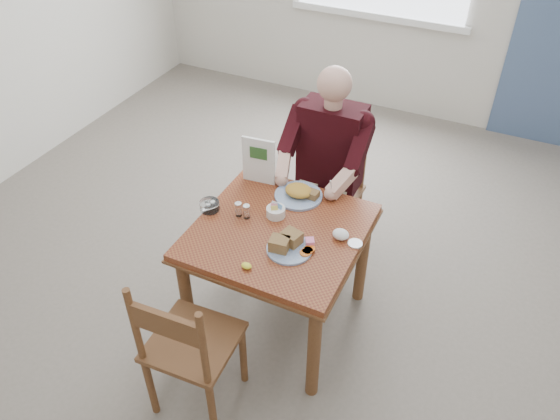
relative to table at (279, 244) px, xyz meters
The scene contains 14 objects.
floor 0.64m from the table, ahead, with size 6.00×6.00×0.00m, color #675F53.
lemon_wedge 0.37m from the table, 92.29° to the right, with size 0.06×0.04×0.03m, color yellow.
napkin 0.37m from the table, 11.93° to the left, with size 0.09×0.07×0.06m, color white.
metal_dish 0.44m from the table, ahead, with size 0.08×0.08×0.01m, color silver.
table is the anchor object (origin of this frame).
chair_far 0.81m from the table, 90.00° to the left, with size 0.42×0.42×0.95m.
chair_near 0.75m from the table, 101.75° to the right, with size 0.44×0.44×0.95m.
diner 0.73m from the table, 90.00° to the left, with size 0.53×0.56×1.39m.
near_plate 0.22m from the table, 46.65° to the right, with size 0.26×0.24×0.08m.
far_plate 0.34m from the table, 92.39° to the left, with size 0.31×0.31×0.08m.
caddy 0.18m from the table, 123.80° to the left, with size 0.11×0.11×0.08m.
shakers 0.28m from the table, behind, with size 0.09×0.04×0.09m.
creamer 0.45m from the table, behind, with size 0.13×0.13×0.05m.
menu 0.53m from the table, 130.68° to the left, with size 0.20×0.04×0.30m.
Camera 1 is at (0.99, -2.04, 2.70)m, focal length 35.00 mm.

